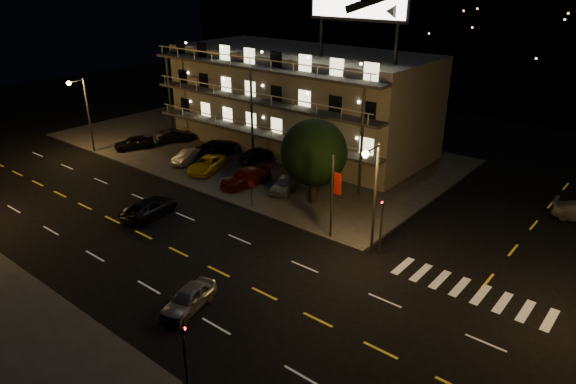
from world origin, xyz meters
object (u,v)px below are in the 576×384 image
Objects in this scene: lot_car_7 at (228,146)px; road_car_east at (189,299)px; tree at (313,154)px; lot_car_4 at (284,184)px; road_car_west at (150,207)px; lot_car_2 at (207,164)px.

lot_car_7 is 1.11× the size of road_car_east.
tree reaches higher than lot_car_7.
road_car_east is (6.62, -16.61, -0.14)m from lot_car_4.
road_car_west is (-11.95, 6.25, 0.01)m from road_car_east.
lot_car_4 is at bearing 178.50° from lot_car_7.
tree is at bearing -15.74° from lot_car_2.
lot_car_4 is 11.65m from road_car_west.
road_car_east is at bearing -63.72° from lot_car_2.
lot_car_4 is 12.33m from lot_car_7.
lot_car_4 is at bearing -12.73° from lot_car_2.
lot_car_4 is at bearing -126.88° from road_car_west.
lot_car_4 is at bearing 98.89° from road_car_east.
lot_car_7 is 16.03m from road_car_west.
road_car_west is (-8.70, -10.05, -3.68)m from tree.
lot_car_4 reaches higher than road_car_east.
lot_car_2 is 1.23× the size of road_car_east.
tree is 4.91m from lot_car_4.
lot_car_7 reaches higher than road_car_west.
road_car_west is at bearing -134.57° from lot_car_4.
lot_car_2 is 1.10× the size of lot_car_7.
road_car_west is at bearing 132.23° from lot_car_7.
road_car_west is (6.17, -14.79, -0.10)m from lot_car_7.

